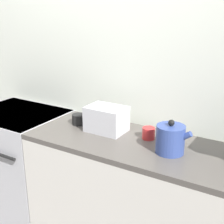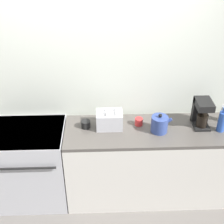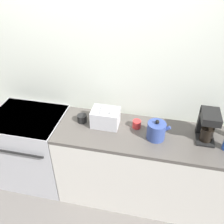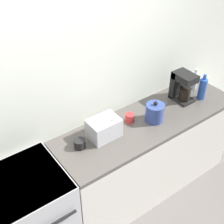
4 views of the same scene
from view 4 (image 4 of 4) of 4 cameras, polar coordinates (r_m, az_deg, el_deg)
wall_back at (r=2.65m, az=-8.93°, el=3.91°), size 8.00×0.05×2.60m
stove at (r=2.81m, az=-15.88°, el=-18.58°), size 0.76×0.65×0.92m
counter_block at (r=3.24m, az=6.35°, el=-7.70°), size 1.89×0.59×0.92m
kettle at (r=2.89m, az=7.85°, el=-0.06°), size 0.22×0.17×0.21m
toaster at (r=2.68m, az=-1.48°, el=-2.95°), size 0.27×0.20×0.18m
coffee_maker at (r=3.19m, az=12.64°, el=4.82°), size 0.16×0.23×0.30m
bottle_blue at (r=3.27m, az=16.21°, el=4.15°), size 0.08×0.08×0.28m
bottle_clear at (r=3.43m, az=14.83°, el=5.63°), size 0.07×0.07×0.22m
cup_black at (r=2.62m, az=-5.92°, el=-5.80°), size 0.10×0.10×0.08m
cup_red at (r=2.88m, az=3.29°, el=-1.07°), size 0.08×0.08×0.08m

